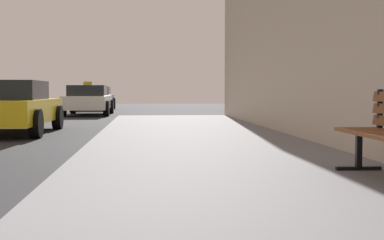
{
  "coord_description": "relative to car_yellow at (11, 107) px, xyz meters",
  "views": [
    {
      "loc": [
        2.99,
        -2.9,
        1.02
      ],
      "look_at": [
        3.6,
        4.05,
        0.63
      ],
      "focal_mm": 48.84,
      "sensor_mm": 36.0,
      "label": 1
    }
  ],
  "objects": [
    {
      "name": "car_white",
      "position": [
        0.77,
        9.92,
        0.0
      ],
      "size": [
        1.95,
        4.51,
        1.43
      ],
      "color": "white",
      "rests_on": "ground_plane"
    },
    {
      "name": "car_blue",
      "position": [
        0.44,
        16.3,
        -0.0
      ],
      "size": [
        2.03,
        4.04,
        1.27
      ],
      "color": "#233899",
      "rests_on": "ground_plane"
    },
    {
      "name": "car_yellow",
      "position": [
        0.0,
        0.0,
        0.0
      ],
      "size": [
        1.95,
        4.34,
        1.27
      ],
      "color": "yellow",
      "rests_on": "ground_plane"
    }
  ]
}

